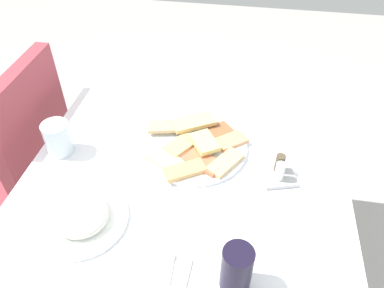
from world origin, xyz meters
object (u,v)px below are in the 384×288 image
object	(u,v)px
salad_plate_greens	(80,215)
drinking_glass	(58,138)
dining_table	(190,171)
condiment_caddy	(279,172)
dining_chair	(19,161)
pide_platter	(195,146)
soda_can	(236,269)

from	to	relation	value
salad_plate_greens	drinking_glass	distance (m)	0.28
dining_table	condiment_caddy	size ratio (longest dim) A/B	9.73
dining_table	dining_chair	world-z (taller)	dining_chair
pide_platter	drinking_glass	xyz separation A→B (m)	(-0.07, 0.40, 0.04)
pide_platter	soda_can	xyz separation A→B (m)	(-0.41, -0.15, 0.05)
drinking_glass	condiment_caddy	xyz separation A→B (m)	(0.00, -0.64, -0.03)
soda_can	condiment_caddy	world-z (taller)	soda_can
dining_table	condiment_caddy	bearing A→B (deg)	-101.98
drinking_glass	condiment_caddy	world-z (taller)	drinking_glass
salad_plate_greens	condiment_caddy	size ratio (longest dim) A/B	2.14
soda_can	drinking_glass	world-z (taller)	soda_can
condiment_caddy	dining_chair	bearing A→B (deg)	81.72
dining_chair	pide_platter	bearing A→B (deg)	-95.12
dining_table	pide_platter	size ratio (longest dim) A/B	3.35
dining_table	pide_platter	distance (m)	0.09
salad_plate_greens	soda_can	bearing A→B (deg)	-104.87
dining_chair	soda_can	bearing A→B (deg)	-119.37
salad_plate_greens	soda_can	size ratio (longest dim) A/B	1.95
dining_chair	pide_platter	xyz separation A→B (m)	(-0.06, -0.68, 0.23)
pide_platter	salad_plate_greens	size ratio (longest dim) A/B	1.36
salad_plate_greens	condiment_caddy	bearing A→B (deg)	-64.44
dining_chair	salad_plate_greens	world-z (taller)	dining_chair
drinking_glass	condiment_caddy	distance (m)	0.64
dining_table	dining_chair	xyz separation A→B (m)	(0.08, 0.67, -0.14)
pide_platter	salad_plate_greens	xyz separation A→B (m)	(-0.31, 0.24, 0.01)
soda_can	condiment_caddy	size ratio (longest dim) A/B	1.10
salad_plate_greens	dining_table	bearing A→B (deg)	-38.36
dining_table	salad_plate_greens	distance (m)	0.38
drinking_glass	dining_table	bearing A→B (deg)	-81.85
drinking_glass	pide_platter	bearing A→B (deg)	-79.38
pide_platter	soda_can	world-z (taller)	soda_can
dining_table	pide_platter	xyz separation A→B (m)	(0.02, -0.01, 0.09)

